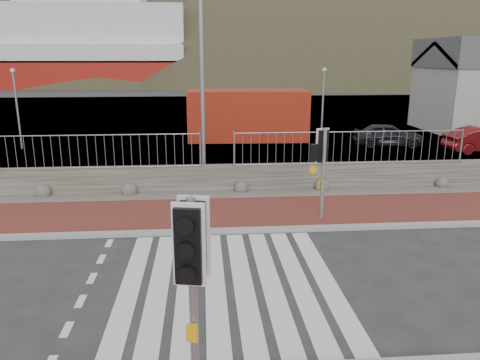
{
  "coord_description": "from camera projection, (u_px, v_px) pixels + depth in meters",
  "views": [
    {
      "loc": [
        -0.5,
        -9.11,
        4.75
      ],
      "look_at": [
        0.47,
        3.0,
        1.51
      ],
      "focal_mm": 35.0,
      "sensor_mm": 36.0,
      "label": 1
    }
  ],
  "objects": [
    {
      "name": "quay",
      "position": [
        209.0,
        117.0,
        36.91
      ],
      "size": [
        120.0,
        40.0,
        0.5
      ],
      "primitive_type": "cube",
      "color": "#4C4C4F",
      "rests_on": "ground"
    },
    {
      "name": "traffic_signal_far",
      "position": [
        323.0,
        154.0,
        13.44
      ],
      "size": [
        0.68,
        0.37,
        2.76
      ],
      "rotation": [
        0.0,
        0.0,
        3.43
      ],
      "color": "gray",
      "rests_on": "ground"
    },
    {
      "name": "ground",
      "position": [
        229.0,
        284.0,
        10.04
      ],
      "size": [
        220.0,
        220.0,
        0.0
      ],
      "primitive_type": "plane",
      "color": "#28282B",
      "rests_on": "ground"
    },
    {
      "name": "stone_wall",
      "position": [
        218.0,
        178.0,
        16.95
      ],
      "size": [
        40.0,
        0.6,
        0.9
      ],
      "primitive_type": "cube",
      "color": "#46423A",
      "rests_on": "ground"
    },
    {
      "name": "hills_backdrop",
      "position": [
        238.0,
        188.0,
        101.16
      ],
      "size": [
        254.0,
        90.0,
        100.0
      ],
      "color": "#2C311D",
      "rests_on": "ground"
    },
    {
      "name": "kerb_far",
      "position": [
        223.0,
        231.0,
        12.92
      ],
      "size": [
        40.0,
        0.25,
        0.12
      ],
      "primitive_type": "cube",
      "color": "gray",
      "rests_on": "ground"
    },
    {
      "name": "gravel_strip",
      "position": [
        218.0,
        195.0,
        16.29
      ],
      "size": [
        40.0,
        1.5,
        0.06
      ],
      "primitive_type": "cube",
      "color": "#59544C",
      "rests_on": "ground"
    },
    {
      "name": "ferry",
      "position": [
        44.0,
        51.0,
        72.14
      ],
      "size": [
        50.0,
        16.0,
        20.0
      ],
      "color": "maroon",
      "rests_on": "ground"
    },
    {
      "name": "sidewalk_far",
      "position": [
        221.0,
        214.0,
        14.36
      ],
      "size": [
        40.0,
        3.0,
        0.08
      ],
      "primitive_type": "cube",
      "color": "maroon",
      "rests_on": "ground"
    },
    {
      "name": "shipping_container",
      "position": [
        248.0,
        115.0,
        27.02
      ],
      "size": [
        6.9,
        3.09,
        2.83
      ],
      "primitive_type": "cube",
      "rotation": [
        0.0,
        0.0,
        -0.04
      ],
      "color": "maroon",
      "rests_on": "ground"
    },
    {
      "name": "water",
      "position": [
        205.0,
        88.0,
        70.61
      ],
      "size": [
        220.0,
        50.0,
        0.05
      ],
      "primitive_type": "cube",
      "color": "#3F4C54",
      "rests_on": "ground"
    },
    {
      "name": "streetlight",
      "position": [
        206.0,
        54.0,
        16.58
      ],
      "size": [
        1.81,
        0.24,
        8.53
      ],
      "rotation": [
        0.0,
        0.0,
        0.01
      ],
      "color": "gray",
      "rests_on": "ground"
    },
    {
      "name": "traffic_signal_near",
      "position": [
        192.0,
        258.0,
        6.16
      ],
      "size": [
        0.47,
        0.34,
        3.01
      ],
      "rotation": [
        0.0,
        0.0,
        -0.2
      ],
      "color": "gray",
      "rests_on": "ground"
    },
    {
      "name": "railing",
      "position": [
        217.0,
        141.0,
        16.46
      ],
      "size": [
        18.07,
        0.07,
        1.22
      ],
      "color": "gray",
      "rests_on": "stone_wall"
    },
    {
      "name": "zebra_crossing",
      "position": [
        229.0,
        284.0,
        10.04
      ],
      "size": [
        4.62,
        5.6,
        0.01
      ],
      "color": "silver",
      "rests_on": "ground"
    },
    {
      "name": "car_a",
      "position": [
        388.0,
        135.0,
        25.16
      ],
      "size": [
        3.81,
        2.09,
        1.23
      ],
      "primitive_type": "imported",
      "rotation": [
        0.0,
        0.0,
        1.39
      ],
      "color": "black",
      "rests_on": "ground"
    }
  ]
}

